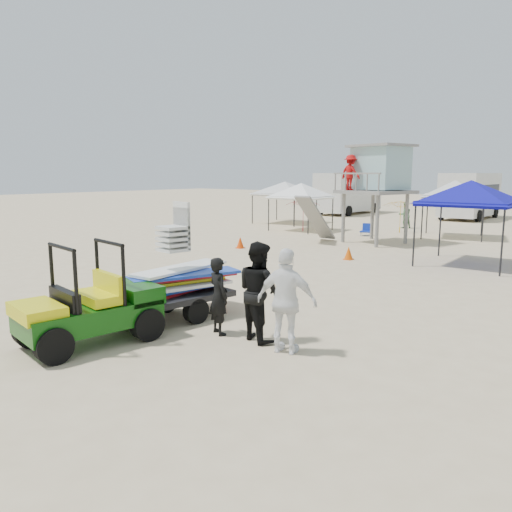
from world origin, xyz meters
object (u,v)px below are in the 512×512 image
Objects in this scene: utility_cart at (86,299)px; man_left at (219,296)px; lifeguard_tower at (376,172)px; canopy_blue at (471,184)px; surf_trailer at (179,277)px.

utility_cart is 1.70× the size of man_left.
lifeguard_tower is 1.30× the size of canopy_blue.
utility_cart is 0.79× the size of canopy_blue.
utility_cart is 2.34m from surf_trailer.
utility_cart is at bearing 74.24° from man_left.
canopy_blue is at bearing -76.49° from man_left.
man_left is 0.36× the size of lifeguard_tower.
surf_trailer reaches higher than utility_cart.
lifeguard_tower is at bearing 97.69° from utility_cart.
canopy_blue is (3.00, 10.94, 1.93)m from surf_trailer.
surf_trailer is 0.63× the size of lifeguard_tower.
surf_trailer is 0.82× the size of canopy_blue.
surf_trailer is 14.63m from lifeguard_tower.
canopy_blue is (5.25, -3.32, -0.45)m from lifeguard_tower.
lifeguard_tower reaches higher than utility_cart.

